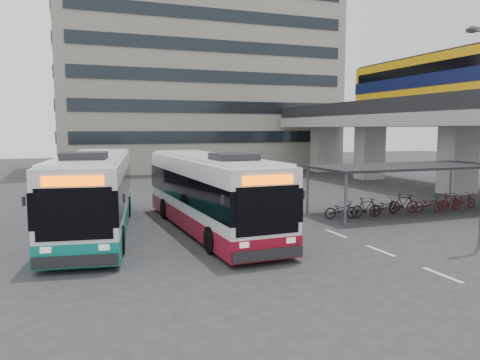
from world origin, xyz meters
name	(u,v)px	position (x,y,z in m)	size (l,w,h in m)	color
ground	(283,239)	(0.00, 0.00, 0.00)	(120.00, 120.00, 0.00)	#28282B
viaduct	(437,104)	(17.00, 10.13, 6.23)	(8.00, 32.00, 9.68)	gray
bike_shelter	(405,188)	(8.50, 3.00, 1.36)	(10.00, 4.00, 2.54)	#595B60
office_block	(196,58)	(6.00, 36.00, 12.50)	(30.00, 15.00, 25.00)	gray
road_markings	(381,251)	(2.50, -3.00, 0.01)	(0.15, 7.60, 0.01)	beige
bus_main	(209,193)	(-2.33, 2.59, 1.63)	(3.00, 11.98, 3.51)	white
bus_teal	(95,194)	(-7.04, 3.91, 1.66)	(4.43, 12.38, 3.59)	white
pedestrian	(102,208)	(-6.70, 5.18, 0.80)	(0.58, 0.38, 1.60)	black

